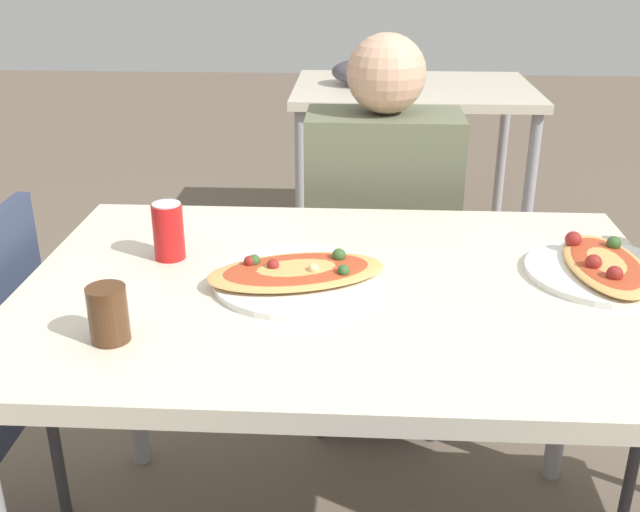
{
  "coord_description": "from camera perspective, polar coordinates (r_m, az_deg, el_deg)",
  "views": [
    {
      "loc": [
        0.03,
        -1.36,
        1.43
      ],
      "look_at": [
        -0.05,
        -0.0,
        0.84
      ],
      "focal_mm": 42.0,
      "sensor_mm": 36.0,
      "label": 1
    }
  ],
  "objects": [
    {
      "name": "pizza_second",
      "position": [
        1.64,
        20.88,
        -0.84
      ],
      "size": [
        0.32,
        0.32,
        0.06
      ],
      "color": "white",
      "rests_on": "dining_table"
    },
    {
      "name": "background_table",
      "position": [
        3.58,
        6.47,
        11.82
      ],
      "size": [
        1.1,
        0.8,
        0.9
      ],
      "color": "beige",
      "rests_on": "ground_plane"
    },
    {
      "name": "chair_far_seated",
      "position": [
        2.33,
        4.51,
        -0.08
      ],
      "size": [
        0.4,
        0.4,
        0.89
      ],
      "rotation": [
        0.0,
        0.0,
        3.14
      ],
      "color": "#2D3851",
      "rests_on": "ground_plane"
    },
    {
      "name": "pizza_main",
      "position": [
        1.5,
        -1.81,
        -1.51
      ],
      "size": [
        0.4,
        0.34,
        0.05
      ],
      "color": "white",
      "rests_on": "dining_table"
    },
    {
      "name": "person_seated",
      "position": [
        2.15,
        4.73,
        3.63
      ],
      "size": [
        0.43,
        0.26,
        1.19
      ],
      "rotation": [
        0.0,
        0.0,
        3.14
      ],
      "color": "#2D2D38",
      "rests_on": "ground_plane"
    },
    {
      "name": "dining_table",
      "position": [
        1.54,
        1.77,
        -4.58
      ],
      "size": [
        1.29,
        0.89,
        0.78
      ],
      "color": "beige",
      "rests_on": "ground_plane"
    },
    {
      "name": "drink_glass",
      "position": [
        1.33,
        -15.83,
        -4.27
      ],
      "size": [
        0.07,
        0.07,
        0.1
      ],
      "color": "#4C2D19",
      "rests_on": "dining_table"
    },
    {
      "name": "soda_can",
      "position": [
        1.63,
        -11.48,
        1.87
      ],
      "size": [
        0.07,
        0.07,
        0.12
      ],
      "color": "red",
      "rests_on": "dining_table"
    }
  ]
}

